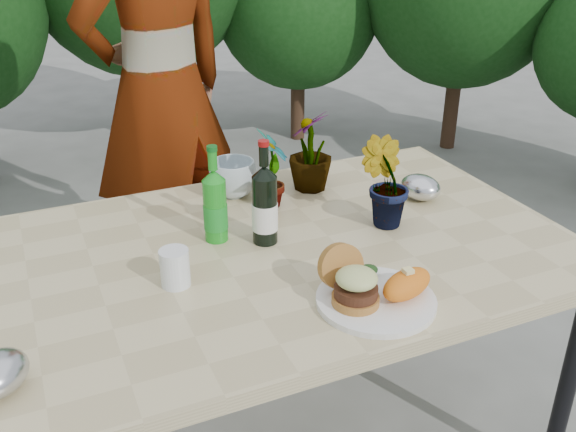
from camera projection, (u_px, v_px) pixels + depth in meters
name	position (u px, v px, depth m)	size (l,w,h in m)	color
patio_table	(276.00, 265.00, 1.76)	(1.60, 1.00, 0.75)	#C5B483
shrub_hedge	(134.00, 6.00, 3.06)	(6.83, 5.12, 2.21)	#382316
dinner_plate	(376.00, 300.00, 1.49)	(0.28, 0.28, 0.01)	white
burger_stack	(352.00, 282.00, 1.46)	(0.11, 0.16, 0.11)	#B7722D
sweet_potato	(407.00, 284.00, 1.48)	(0.15, 0.08, 0.06)	orange
grilled_veg	(363.00, 272.00, 1.56)	(0.08, 0.05, 0.03)	olive
wine_bottle	(265.00, 206.00, 1.71)	(0.07, 0.07, 0.29)	black
sparkling_water	(215.00, 207.00, 1.72)	(0.07, 0.07, 0.27)	#198E1D
plastic_cup	(175.00, 268.00, 1.54)	(0.07, 0.07, 0.10)	white
seedling_left	(272.00, 169.00, 1.90)	(0.13, 0.09, 0.25)	#1D521C
seedling_mid	(385.00, 183.00, 1.80)	(0.14, 0.11, 0.26)	#2E5E20
seedling_right	(311.00, 151.00, 2.02)	(0.14, 0.14, 0.25)	#245D1F
blue_bowl	(233.00, 179.00, 2.00)	(0.15, 0.15, 0.12)	silver
foil_packet_right	(420.00, 187.00, 1.99)	(0.13, 0.11, 0.08)	silver
person	(161.00, 91.00, 2.43)	(0.68, 0.45, 1.87)	#8C5A46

